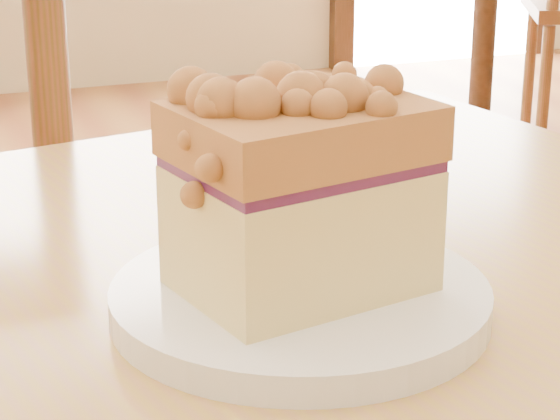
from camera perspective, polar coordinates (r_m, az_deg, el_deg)
name	(u,v)px	position (r m, az deg, el deg)	size (l,w,h in m)	color
plate	(300,301)	(0.58, 1.05, -4.79)	(0.20, 0.20, 0.02)	white
cake_slice	(300,184)	(0.55, 1.04, 1.39)	(0.14, 0.11, 0.12)	#FCED8E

